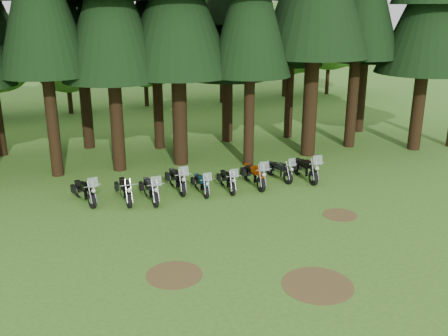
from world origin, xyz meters
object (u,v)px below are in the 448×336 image
Objects in this scene: motorcycle_1 at (125,191)px; motorcycle_6 at (254,176)px; motorcycle_7 at (279,171)px; motorcycle_8 at (305,169)px; motorcycle_3 at (177,180)px; motorcycle_0 at (85,192)px; motorcycle_4 at (201,184)px; motorcycle_5 at (228,181)px; motorcycle_2 at (151,190)px.

motorcycle_6 is (6.03, 0.00, 0.03)m from motorcycle_1.
motorcycle_7 is 0.87× the size of motorcycle_8.
motorcycle_3 is at bearing 10.97° from motorcycle_1.
motorcycle_3 reaches higher than motorcycle_0.
motorcycle_4 is at bearing -178.28° from motorcycle_6.
motorcycle_8 reaches higher than motorcycle_3.
motorcycle_5 is (1.26, -0.01, 0.02)m from motorcycle_4.
motorcycle_8 reaches higher than motorcycle_0.
motorcycle_4 is 2.63m from motorcycle_6.
motorcycle_7 is at bearing 7.10° from motorcycle_4.
motorcycle_8 is at bearing 1.01° from motorcycle_4.
motorcycle_1 is at bearing 172.98° from motorcycle_7.
motorcycle_6 reaches higher than motorcycle_1.
motorcycle_2 is at bearing -176.06° from motorcycle_4.
motorcycle_8 is (1.21, -0.41, 0.07)m from motorcycle_7.
motorcycle_3 is 2.32m from motorcycle_5.
motorcycle_6 is (4.98, 0.32, 0.02)m from motorcycle_2.
motorcycle_5 reaches higher than motorcycle_4.
motorcycle_6 reaches higher than motorcycle_2.
motorcycle_3 is (1.38, 0.87, 0.01)m from motorcycle_2.
motorcycle_2 is 1.10× the size of motorcycle_5.
motorcycle_8 is at bearing 0.02° from motorcycle_2.
motorcycle_8 is at bearing -7.25° from motorcycle_3.
motorcycle_6 is (3.59, -0.55, 0.01)m from motorcycle_3.
motorcycle_6 is 0.98× the size of motorcycle_8.
motorcycle_8 is (5.35, 0.17, 0.10)m from motorcycle_4.
motorcycle_2 reaches higher than motorcycle_4.
motorcycle_4 is at bearing -178.38° from motorcycle_5.
motorcycle_0 is at bearing 176.18° from motorcycle_6.
motorcycle_7 is (4.14, 0.57, 0.03)m from motorcycle_4.
motorcycle_1 is 1.08× the size of motorcycle_7.
motorcycle_3 is (2.44, 0.55, 0.02)m from motorcycle_1.
motorcycle_7 is at bearing -16.86° from motorcycle_0.
motorcycle_4 reaches higher than motorcycle_1.
motorcycle_1 is at bearing -169.88° from motorcycle_3.
motorcycle_3 is 3.63m from motorcycle_6.
motorcycle_2 reaches higher than motorcycle_5.
motorcycle_2 is 0.94× the size of motorcycle_8.
motorcycle_8 is at bearing -0.15° from motorcycle_6.
motorcycle_0 is 0.95× the size of motorcycle_3.
motorcycle_6 reaches higher than motorcycle_4.
motorcycle_6 is 1.14× the size of motorcycle_7.
motorcycle_3 reaches higher than motorcycle_2.
motorcycle_6 is (7.71, -0.38, 0.03)m from motorcycle_0.
motorcycle_5 is at bearing -176.65° from motorcycle_8.
motorcycle_2 is 0.98× the size of motorcycle_3.
motorcycle_1 is at bearing 179.02° from motorcycle_6.
motorcycle_4 is at bearing -3.85° from motorcycle_1.
motorcycle_3 is 1.18m from motorcycle_4.
motorcycle_2 is 1.63m from motorcycle_3.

